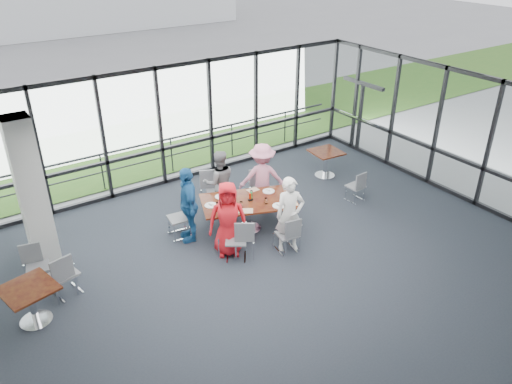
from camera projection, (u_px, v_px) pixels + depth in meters
floor at (271, 276)px, 10.03m from camera, size 12.00×10.00×0.02m
ceiling at (274, 126)px, 8.52m from camera, size 12.00×10.00×0.04m
curtain_wall_back at (160, 128)px, 12.94m from camera, size 12.00×0.10×3.20m
curtain_wall_right at (471, 139)px, 12.24m from camera, size 0.10×10.00×3.20m
exit_door at (360, 118)px, 15.24m from camera, size 0.12×1.60×2.10m
structural_column at (32, 195)px, 9.70m from camera, size 0.50×0.50×3.20m
apron at (104, 129)px, 17.36m from camera, size 80.00×70.00×0.02m
grass_strip at (125, 147)px, 15.88m from camera, size 80.00×5.00×0.01m
guard_rail at (155, 159)px, 13.89m from camera, size 12.00×0.06×0.06m
main_table at (249, 205)px, 11.30m from camera, size 2.38×1.83×0.75m
side_table_left at (29, 293)px, 8.58m from camera, size 1.02×1.02×0.75m
side_table_right at (326, 156)px, 13.78m from camera, size 0.86×0.86×0.75m
diner_near_left at (228, 219)px, 10.37m from camera, size 0.97×0.85×1.67m
diner_near_right at (290, 215)px, 10.50m from camera, size 0.74×0.64×1.69m
diner_far_left at (219, 182)px, 11.93m from camera, size 0.89×0.69×1.61m
diner_far_right at (262, 177)px, 12.04m from camera, size 1.25×1.03×1.72m
diner_end at (188, 204)px, 10.85m from camera, size 0.82×1.14×1.75m
chair_main_nl at (236, 240)px, 10.37m from camera, size 0.60×0.60×0.88m
chair_main_nr at (287, 235)px, 10.63m from camera, size 0.46×0.46×0.81m
chair_main_fl at (216, 191)px, 12.20m from camera, size 0.62×0.62×0.98m
chair_main_fr at (263, 188)px, 12.42m from camera, size 0.52×0.52×0.90m
chair_main_end at (179, 218)px, 11.13m from camera, size 0.50×0.50×0.93m
chair_spare_la at (64, 274)px, 9.34m from camera, size 0.54×0.54×0.92m
chair_spare_lb at (38, 267)px, 9.59m from camera, size 0.49×0.49×0.84m
chair_spare_r at (356, 186)px, 12.63m from camera, size 0.42×0.42×0.80m
plate_nl at (224, 211)px, 10.80m from camera, size 0.27×0.27×0.01m
plate_nr at (279, 206)px, 11.02m from camera, size 0.28×0.28×0.01m
plate_fl at (221, 197)px, 11.39m from camera, size 0.27×0.27×0.01m
plate_fr at (269, 191)px, 11.63m from camera, size 0.28×0.28×0.01m
plate_end at (211, 205)px, 11.04m from camera, size 0.28×0.28×0.01m
tumbler_a at (241, 205)px, 10.93m from camera, size 0.07×0.07×0.14m
tumbler_b at (266, 201)px, 11.09m from camera, size 0.07×0.07×0.14m
tumbler_c at (251, 193)px, 11.42m from camera, size 0.06×0.06×0.13m
tumbler_d at (218, 206)px, 10.90m from camera, size 0.07×0.07×0.15m
menu_a at (246, 211)px, 10.84m from camera, size 0.38×0.36×0.00m
menu_b at (291, 204)px, 11.11m from camera, size 0.34×0.30×0.00m
menu_c at (253, 190)px, 11.70m from camera, size 0.28×0.20×0.00m
condiment_caddy at (251, 200)px, 11.24m from camera, size 0.10×0.07×0.04m
ketchup_bottle at (250, 197)px, 11.21m from camera, size 0.06×0.06×0.18m
green_bottle at (251, 196)px, 11.23m from camera, size 0.05×0.05×0.20m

